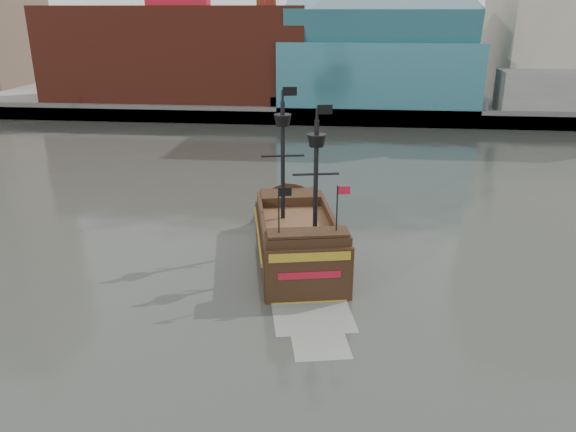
# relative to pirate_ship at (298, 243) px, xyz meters

# --- Properties ---
(ground) EXTENTS (400.00, 400.00, 0.00)m
(ground) POSITION_rel_pirate_ship_xyz_m (-2.39, -14.40, -1.14)
(ground) COLOR #2C2E28
(ground) RESTS_ON ground
(promenade_far) EXTENTS (220.00, 60.00, 2.00)m
(promenade_far) POSITION_rel_pirate_ship_xyz_m (-2.39, 77.60, -0.14)
(promenade_far) COLOR slate
(promenade_far) RESTS_ON ground
(seawall) EXTENTS (220.00, 1.00, 2.60)m
(seawall) POSITION_rel_pirate_ship_xyz_m (-2.39, 48.10, 0.16)
(seawall) COLOR #4C4C49
(seawall) RESTS_ON ground
(pirate_ship) EXTENTS (8.18, 17.45, 12.57)m
(pirate_ship) POSITION_rel_pirate_ship_xyz_m (0.00, 0.00, 0.00)
(pirate_ship) COLOR black
(pirate_ship) RESTS_ON ground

